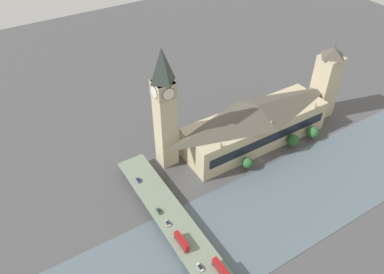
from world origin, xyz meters
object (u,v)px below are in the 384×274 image
(clock_tower, at_px, (165,108))
(victoria_tower, at_px, (326,83))
(double_decker_bus_mid, at_px, (221,269))
(car_northbound_mid, at_px, (139,180))
(car_southbound_lead, at_px, (159,211))
(car_northbound_tail, at_px, (168,223))
(car_southbound_mid, at_px, (200,267))
(double_decker_bus_lead, at_px, (182,241))
(parliament_hall, at_px, (256,124))
(road_bridge, at_px, (192,247))

(clock_tower, height_order, victoria_tower, clock_tower)
(double_decker_bus_mid, distance_m, car_northbound_mid, 72.74)
(double_decker_bus_mid, height_order, car_southbound_lead, double_decker_bus_mid)
(car_northbound_mid, xyz_separation_m, car_northbound_tail, (-35.84, 0.46, 0.03))
(double_decker_bus_mid, xyz_separation_m, car_northbound_tail, (36.50, 7.79, -2.00))
(double_decker_bus_mid, relative_size, car_southbound_mid, 2.27)
(double_decker_bus_mid, relative_size, car_northbound_mid, 2.73)
(clock_tower, bearing_deg, double_decker_bus_mid, 167.85)
(double_decker_bus_lead, bearing_deg, car_northbound_mid, -0.50)
(double_decker_bus_lead, distance_m, car_southbound_lead, 23.86)
(victoria_tower, distance_m, double_decker_bus_lead, 155.29)
(car_northbound_mid, bearing_deg, victoria_tower, -90.56)
(parliament_hall, distance_m, clock_tower, 66.54)
(parliament_hall, distance_m, double_decker_bus_mid, 105.17)
(car_northbound_mid, bearing_deg, double_decker_bus_lead, 179.50)
(car_southbound_lead, bearing_deg, victoria_tower, -80.30)
(parliament_hall, distance_m, car_southbound_lead, 89.23)
(double_decker_bus_mid, bearing_deg, parliament_hall, -47.57)
(car_northbound_mid, bearing_deg, parliament_hall, -91.00)
(parliament_hall, bearing_deg, car_northbound_mid, 89.00)
(parliament_hall, relative_size, car_southbound_mid, 21.11)
(victoria_tower, relative_size, car_southbound_mid, 12.05)
(road_bridge, distance_m, car_northbound_tail, 18.46)
(double_decker_bus_lead, xyz_separation_m, car_southbound_mid, (-15.54, -0.78, -1.92))
(victoria_tower, distance_m, car_northbound_tail, 151.63)
(victoria_tower, relative_size, double_decker_bus_mid, 5.31)
(parliament_hall, xyz_separation_m, victoria_tower, (0.05, -61.10, 11.71))
(car_northbound_mid, relative_size, car_northbound_tail, 0.95)
(double_decker_bus_mid, distance_m, car_southbound_mid, 9.79)
(road_bridge, height_order, double_decker_bus_mid, double_decker_bus_mid)
(victoria_tower, height_order, double_decker_bus_lead, victoria_tower)
(car_southbound_lead, bearing_deg, car_southbound_mid, -178.79)
(road_bridge, distance_m, car_southbound_mid, 12.64)
(parliament_hall, relative_size, victoria_tower, 1.75)
(car_northbound_mid, bearing_deg, clock_tower, -64.88)
(road_bridge, bearing_deg, double_decker_bus_lead, 49.84)
(double_decker_bus_lead, distance_m, car_northbound_tail, 14.53)
(clock_tower, xyz_separation_m, double_decker_bus_mid, (-84.28, 18.15, -32.78))
(clock_tower, distance_m, double_decker_bus_mid, 92.24)
(car_northbound_mid, bearing_deg, car_northbound_tail, 179.27)
(road_bridge, height_order, car_northbound_mid, car_northbound_mid)
(car_southbound_mid, bearing_deg, victoria_tower, -66.15)
(car_southbound_lead, distance_m, car_southbound_mid, 39.33)
(car_northbound_tail, bearing_deg, double_decker_bus_lead, -179.92)
(clock_tower, relative_size, road_bridge, 0.54)
(road_bridge, xyz_separation_m, car_northbound_mid, (53.73, 3.70, 1.82))
(parliament_hall, height_order, double_decker_bus_mid, parliament_hall)
(car_southbound_mid, bearing_deg, car_northbound_tail, 1.54)
(victoria_tower, height_order, car_northbound_tail, victoria_tower)
(victoria_tower, distance_m, car_southbound_mid, 160.36)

